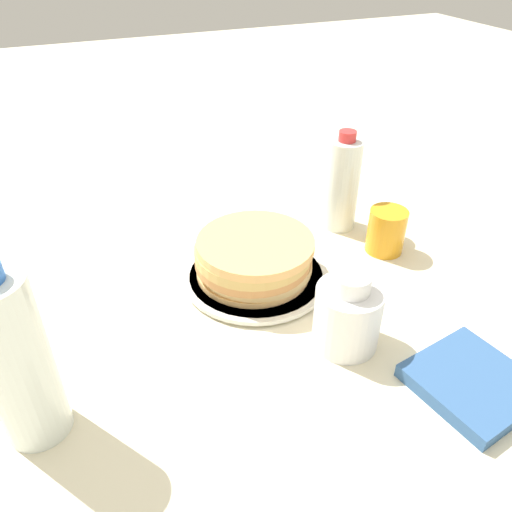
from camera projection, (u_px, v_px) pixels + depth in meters
ground_plane at (253, 288)px, 0.81m from camera, size 4.00×4.00×0.00m
plate at (256, 276)px, 0.82m from camera, size 0.24×0.24×0.01m
pancake_stack at (254, 256)px, 0.80m from camera, size 0.19×0.20×0.07m
juice_glass at (386, 231)px, 0.88m from camera, size 0.07×0.07×0.08m
cream_jug at (348, 314)px, 0.68m from camera, size 0.09×0.09×0.12m
water_bottle_near at (16, 361)px, 0.53m from camera, size 0.07×0.07×0.24m
water_bottle_mid at (342, 184)px, 0.92m from camera, size 0.06×0.06×0.19m
napkin at (472, 383)px, 0.64m from camera, size 0.16×0.16×0.02m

